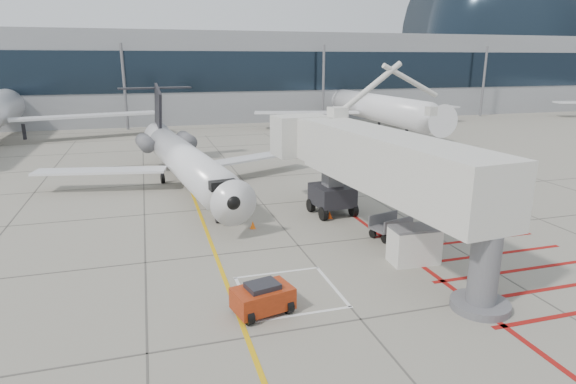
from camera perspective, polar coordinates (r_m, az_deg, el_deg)
name	(u,v)px	position (r m, az deg, el deg)	size (l,w,h in m)	color
ground_plane	(324,276)	(22.79, 4.33, -9.95)	(260.00, 260.00, 0.00)	gray
regional_jet	(190,147)	(35.47, -11.49, 5.29)	(22.40, 28.24, 7.40)	white
jet_bridge	(390,174)	(25.23, 11.96, 2.06)	(9.63, 20.33, 8.13)	silver
pushback_tug	(263,297)	(19.51, -3.02, -12.33)	(2.30, 1.43, 1.34)	#A12E0F
baggage_cart	(390,226)	(27.77, 12.04, -4.00)	(2.15, 1.36, 1.36)	#505055
ground_power_unit	(414,245)	(24.67, 14.72, -6.07)	(2.34, 1.37, 1.85)	silver
cone_nose	(253,225)	(28.85, -4.20, -3.90)	(0.33, 0.33, 0.45)	#FF640D
cone_side	(330,215)	(30.72, 4.95, -2.69)	(0.34, 0.34, 0.47)	#FE4A0D
terminal_building	(242,75)	(90.94, -5.52, 13.61)	(180.00, 28.00, 14.00)	gray
terminal_glass_band	(259,71)	(77.18, -3.47, 14.08)	(180.00, 0.10, 6.00)	black
terminal_dome	(518,39)	(118.21, 25.58, 16.03)	(40.00, 28.00, 28.00)	black
bg_aircraft_c	(369,89)	(72.59, 9.62, 11.92)	(33.61, 37.35, 11.20)	silver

